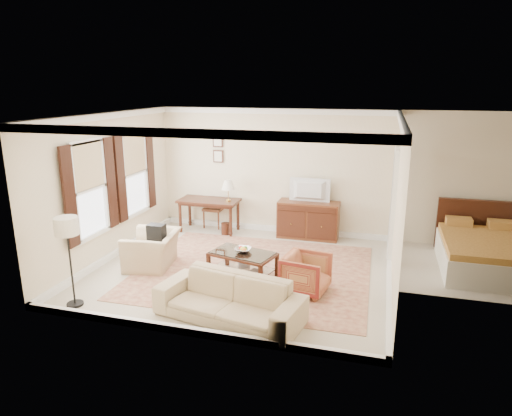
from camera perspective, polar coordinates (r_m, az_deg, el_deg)
The scene contains 21 objects.
room_shell at distance 8.17m, azimuth -1.94°, elevation 8.54°, with size 5.51×5.01×2.91m.
annex_bedroom at distance 9.61m, azimuth 27.09°, elevation -5.21°, with size 3.00×2.70×2.90m.
window_front at distance 8.92m, azimuth -20.09°, elevation 2.19°, with size 0.12×1.56×1.80m, color #CCB284, non-canonical shape.
window_rear at distance 10.23m, azimuth -14.92°, elevation 4.18°, with size 0.12×1.56×1.80m, color #CCB284, non-canonical shape.
doorway at distance 9.52m, azimuth 16.73°, elevation 0.31°, with size 0.10×1.12×2.25m, color white, non-canonical shape.
rug at distance 8.71m, azimuth -0.38°, elevation -7.86°, with size 4.29×3.68×0.01m, color maroon.
writing_desk at distance 10.88m, azimuth -5.90°, elevation 0.50°, with size 1.42×0.71×0.78m.
desk_chair at distance 11.24m, azimuth -5.32°, elevation 0.24°, with size 0.45×0.45×1.05m, color brown, non-canonical shape.
desk_lamp at distance 10.63m, azimuth -3.49°, elevation 2.19°, with size 0.32×0.32×0.50m, color silver, non-canonical shape.
framed_prints at distance 10.99m, azimuth -4.77°, elevation 7.44°, with size 0.25×0.04×0.68m, color #3A1B10, non-canonical shape.
sideboard at distance 10.49m, azimuth 6.55°, elevation -1.47°, with size 1.38×0.53×0.85m, color brown.
tv at distance 10.26m, azimuth 6.68°, elevation 3.12°, with size 0.88×0.50×0.11m, color black.
coffee_table at distance 8.32m, azimuth -1.68°, elevation -6.27°, with size 1.28×0.93×0.49m.
fruit_bowl at distance 8.28m, azimuth -1.63°, elevation -5.15°, with size 0.42×0.42×0.10m, color silver.
book_a at distance 8.49m, azimuth -2.24°, elevation -7.17°, with size 0.28×0.04×0.38m, color brown.
book_b at distance 8.25m, azimuth -0.79°, elevation -7.86°, with size 0.28×0.03×0.38m, color brown.
striped_armchair at distance 7.79m, azimuth 6.29°, elevation -7.94°, with size 0.71×0.67×0.74m, color maroon.
club_armchair at distance 9.00m, azimuth -12.89°, elevation -4.41°, with size 1.04×0.68×0.91m, color tan.
backpack at distance 8.87m, azimuth -12.33°, elevation -2.99°, with size 0.32×0.22×0.40m, color black.
sofa at distance 6.89m, azimuth -3.40°, elevation -10.49°, with size 2.22×0.65×0.87m, color tan.
floor_lamp at distance 7.57m, azimuth -22.54°, elevation -2.88°, with size 0.36×0.36×1.47m.
Camera 1 is at (2.47, -7.73, 3.42)m, focal length 32.00 mm.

